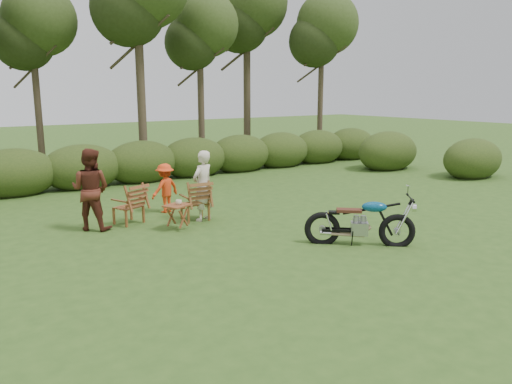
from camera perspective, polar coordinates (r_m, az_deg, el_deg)
ground at (r=10.02m, az=7.36°, el=-6.30°), size 80.00×80.00×0.00m
tree_line at (r=18.15m, az=-12.80°, el=13.67°), size 22.52×11.62×8.14m
motorcycle at (r=10.33m, az=11.65°, el=-5.89°), size 2.07×1.97×1.18m
lawn_chair_right at (r=12.07m, az=-6.94°, el=-3.18°), size 0.72×0.72×0.96m
lawn_chair_left at (r=12.05m, az=-14.29°, el=-3.49°), size 0.83×0.83×0.94m
side_table at (r=11.25m, az=-8.98°, el=-2.85°), size 0.69×0.65×0.57m
cup at (r=11.19m, az=-8.83°, el=-1.15°), size 0.16×0.16×0.11m
adult_a at (r=12.03m, az=-6.01°, el=-3.21°), size 0.71×0.59×1.68m
adult_b at (r=11.78m, az=-18.10°, el=-4.06°), size 1.11×1.11×1.82m
child at (r=12.96m, az=-10.24°, el=-2.26°), size 0.91×0.68×1.25m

